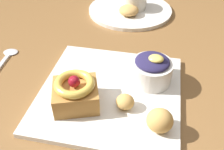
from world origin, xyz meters
The scene contains 9 objects.
dining_table centered at (0.00, 0.00, 0.65)m, with size 1.55×1.04×0.73m.
front_plate centered at (-0.05, -0.09, 0.74)m, with size 0.30×0.30×0.01m, color white.
cake_slice centered at (-0.11, -0.14, 0.77)m, with size 0.11×0.11×0.07m.
berry_ramekin centered at (0.03, -0.04, 0.77)m, with size 0.09×0.09×0.07m.
fritter_front centered at (0.06, -0.17, 0.77)m, with size 0.05×0.05×0.05m, color tan.
fritter_middle centered at (-0.01, -0.13, 0.76)m, with size 0.04×0.04×0.03m, color tan.
back_plate centered at (-0.07, 0.33, 0.74)m, with size 0.29×0.29×0.01m, color white.
back_pastry centered at (-0.07, 0.28, 0.76)m, with size 0.06×0.06×0.03m, color tan.
spoon centered at (-0.35, -0.01, 0.73)m, with size 0.04×0.13×0.00m.
Camera 1 is at (0.04, -0.49, 1.13)m, focal length 40.93 mm.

